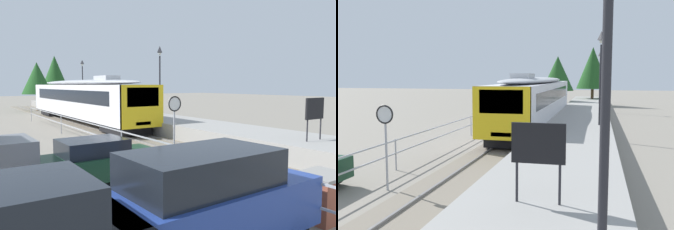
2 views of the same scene
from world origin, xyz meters
The scene contains 14 objects.
ground_plane centered at (-3.00, 22.00, 0.00)m, with size 160.00×160.00×0.00m, color gray.
track_rails centered at (0.00, 22.00, 0.03)m, with size 3.20×60.00×0.14m.
commuter_train centered at (0.00, 26.09, 2.15)m, with size 2.82×20.77×3.74m.
station_platform centered at (3.25, 22.00, 0.45)m, with size 3.90×60.00×0.90m, color #999691.
platform_lamp_mid_platform centered at (4.52, 21.06, 4.62)m, with size 0.34×0.34×5.35m.
platform_lamp_far_end centered at (4.52, 38.52, 4.62)m, with size 0.34×0.34×5.35m.
platform_notice_board centered at (3.18, 6.95, 2.19)m, with size 1.20×0.08×1.80m.
speed_limit_sign centered at (-2.19, 9.54, 2.12)m, with size 0.61×0.10×2.81m.
brick_utility_cabinet centered at (-2.23, 3.30, 0.57)m, with size 1.21×0.99×1.13m.
carpark_fence centered at (-3.30, 12.00, 0.91)m, with size 0.06×36.06×1.25m.
parked_suv_blue centered at (-5.65, 3.57, 1.06)m, with size 4.65×2.03×2.04m.
parked_hatchback_dark_green centered at (-5.66, 8.89, 0.79)m, with size 4.05×1.87×1.53m.
tree_behind_carpark centered at (-0.11, 41.57, 4.02)m, with size 3.61×3.61×5.97m.
tree_behind_station_far centered at (3.65, 47.47, 4.75)m, with size 4.05×4.05×7.35m.
Camera 1 is at (-9.69, -1.08, 3.25)m, focal length 35.55 mm.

